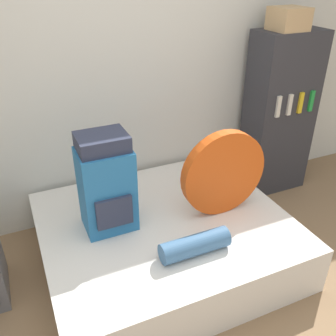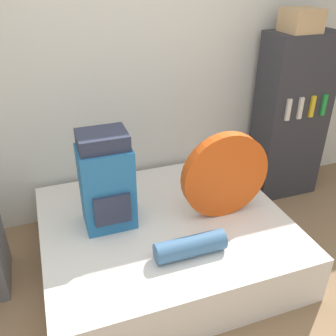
# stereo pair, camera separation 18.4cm
# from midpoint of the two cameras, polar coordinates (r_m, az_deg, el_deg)

# --- Properties ---
(wall_back) EXTENTS (8.00, 0.05, 2.60)m
(wall_back) POSITION_cam_midpoint_polar(r_m,az_deg,el_deg) (3.24, -9.56, 13.84)
(wall_back) COLOR silver
(wall_back) RESTS_ON ground_plane
(bed) EXTENTS (1.85, 1.60, 0.39)m
(bed) POSITION_cam_midpoint_polar(r_m,az_deg,el_deg) (3.03, -2.25, -10.83)
(bed) COLOR silver
(bed) RESTS_ON ground_plane
(backpack) EXTENTS (0.37, 0.33, 0.74)m
(backpack) POSITION_cam_midpoint_polar(r_m,az_deg,el_deg) (2.70, -11.30, -2.50)
(backpack) COLOR #23669E
(backpack) RESTS_ON bed
(tent_bag) EXTENTS (0.68, 0.09, 0.68)m
(tent_bag) POSITION_cam_midpoint_polar(r_m,az_deg,el_deg) (2.84, 6.60, -0.82)
(tent_bag) COLOR #D14C14
(tent_bag) RESTS_ON bed
(sleeping_roll) EXTENTS (0.49, 0.14, 0.14)m
(sleeping_roll) POSITION_cam_midpoint_polar(r_m,az_deg,el_deg) (2.57, 2.05, -11.70)
(sleeping_roll) COLOR #3D668E
(sleeping_roll) RESTS_ON bed
(bookshelf) EXTENTS (0.64, 0.39, 1.60)m
(bookshelf) POSITION_cam_midpoint_polar(r_m,az_deg,el_deg) (3.85, 15.24, 7.83)
(bookshelf) COLOR #2D2D33
(bookshelf) RESTS_ON ground_plane
(cardboard_box) EXTENTS (0.28, 0.27, 0.19)m
(cardboard_box) POSITION_cam_midpoint_polar(r_m,az_deg,el_deg) (3.55, 16.41, 20.97)
(cardboard_box) COLOR tan
(cardboard_box) RESTS_ON bookshelf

